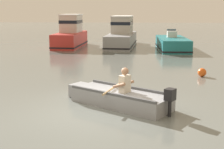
{
  "coord_description": "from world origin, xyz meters",
  "views": [
    {
      "loc": [
        0.99,
        -8.71,
        2.89
      ],
      "look_at": [
        0.37,
        2.68,
        0.55
      ],
      "focal_mm": 51.65,
      "sensor_mm": 36.0,
      "label": 1
    }
  ],
  "objects": [
    {
      "name": "moored_boat_teal",
      "position": [
        4.05,
        14.49,
        0.41
      ],
      "size": [
        2.01,
        5.15,
        1.44
      ],
      "color": "#1E727A",
      "rests_on": "ground"
    },
    {
      "name": "ground_plane",
      "position": [
        0.0,
        0.0,
        0.0
      ],
      "size": [
        120.0,
        120.0,
        0.0
      ],
      "primitive_type": "plane",
      "color": "slate"
    },
    {
      "name": "rowboat_with_person",
      "position": [
        0.69,
        0.72,
        0.25
      ],
      "size": [
        3.35,
        2.68,
        1.19
      ],
      "color": "gray",
      "rests_on": "ground"
    },
    {
      "name": "moored_boat_red",
      "position": [
        -3.56,
        15.96,
        0.91
      ],
      "size": [
        2.07,
        5.09,
        2.47
      ],
      "color": "#B72D28",
      "rests_on": "ground"
    },
    {
      "name": "moored_boat_grey",
      "position": [
        0.38,
        16.57,
        0.86
      ],
      "size": [
        2.48,
        6.39,
        2.34
      ],
      "color": "gray",
      "rests_on": "ground"
    },
    {
      "name": "mooring_buoy",
      "position": [
        4.14,
        5.12,
        0.19
      ],
      "size": [
        0.37,
        0.37,
        0.37
      ],
      "primitive_type": "sphere",
      "color": "#E55919",
      "rests_on": "ground"
    }
  ]
}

